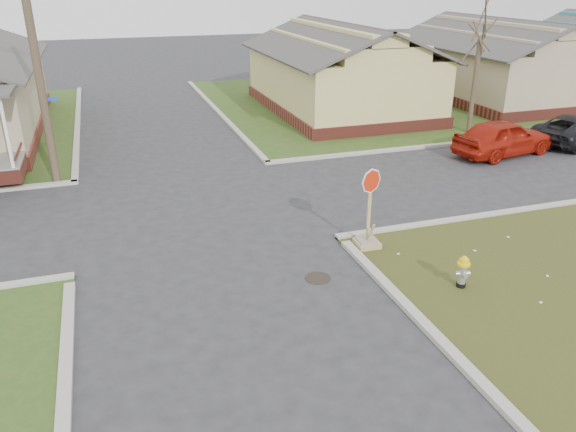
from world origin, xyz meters
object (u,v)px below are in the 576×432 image
object	(u,v)px
fire_hydrant	(463,270)
red_sedan	(503,137)
stop_sign	(368,230)
utility_pole	(34,49)
dark_pickup	(574,129)

from	to	relation	value
fire_hydrant	red_sedan	distance (m)	11.75
stop_sign	red_sedan	bearing A→B (deg)	36.88
stop_sign	red_sedan	xyz separation A→B (m)	(9.04, 6.05, 0.22)
utility_pole	fire_hydrant	bearing A→B (deg)	-49.09
fire_hydrant	stop_sign	distance (m)	2.92
red_sedan	utility_pole	bearing A→B (deg)	72.98
stop_sign	fire_hydrant	bearing A→B (deg)	-63.22
stop_sign	dark_pickup	distance (m)	14.75
utility_pole	red_sedan	world-z (taller)	utility_pole
dark_pickup	fire_hydrant	bearing A→B (deg)	107.63
fire_hydrant	dark_pickup	bearing A→B (deg)	51.20
fire_hydrant	red_sedan	bearing A→B (deg)	61.62
fire_hydrant	stop_sign	world-z (taller)	stop_sign
dark_pickup	stop_sign	bearing A→B (deg)	96.53
utility_pole	dark_pickup	xyz separation A→B (m)	(21.49, -1.67, -4.04)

